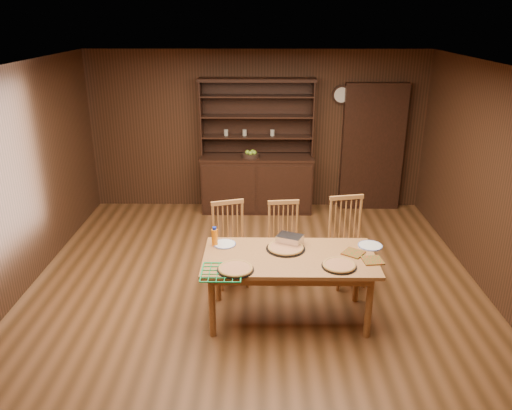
{
  "coord_description": "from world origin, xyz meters",
  "views": [
    {
      "loc": [
        0.08,
        -5.12,
        3.13
      ],
      "look_at": [
        0.01,
        0.4,
        0.99
      ],
      "focal_mm": 35.0,
      "sensor_mm": 36.0,
      "label": 1
    }
  ],
  "objects_px": {
    "china_hutch": "(257,176)",
    "chair_right": "(347,238)",
    "dining_table": "(289,263)",
    "chair_left": "(230,240)",
    "juice_bottle": "(215,237)",
    "chair_center": "(284,238)"
  },
  "relations": [
    {
      "from": "china_hutch",
      "to": "dining_table",
      "type": "relative_size",
      "value": 1.21
    },
    {
      "from": "dining_table",
      "to": "juice_bottle",
      "type": "distance_m",
      "value": 0.86
    },
    {
      "from": "china_hutch",
      "to": "chair_right",
      "type": "xyz_separation_m",
      "value": [
        1.12,
        -2.36,
        -0.02
      ]
    },
    {
      "from": "china_hutch",
      "to": "chair_right",
      "type": "height_order",
      "value": "china_hutch"
    },
    {
      "from": "chair_center",
      "to": "juice_bottle",
      "type": "relative_size",
      "value": 4.52
    },
    {
      "from": "chair_right",
      "to": "juice_bottle",
      "type": "height_order",
      "value": "chair_right"
    },
    {
      "from": "chair_right",
      "to": "dining_table",
      "type": "bearing_deg",
      "value": -143.16
    },
    {
      "from": "dining_table",
      "to": "chair_right",
      "type": "xyz_separation_m",
      "value": [
        0.74,
        0.83,
        -0.09
      ]
    },
    {
      "from": "china_hutch",
      "to": "chair_center",
      "type": "relative_size",
      "value": 2.19
    },
    {
      "from": "dining_table",
      "to": "chair_center",
      "type": "distance_m",
      "value": 0.93
    },
    {
      "from": "dining_table",
      "to": "chair_right",
      "type": "relative_size",
      "value": 1.66
    },
    {
      "from": "chair_center",
      "to": "china_hutch",
      "type": "bearing_deg",
      "value": 92.68
    },
    {
      "from": "china_hutch",
      "to": "chair_right",
      "type": "bearing_deg",
      "value": -64.63
    },
    {
      "from": "chair_left",
      "to": "juice_bottle",
      "type": "xyz_separation_m",
      "value": [
        -0.13,
        -0.56,
        0.31
      ]
    },
    {
      "from": "china_hutch",
      "to": "chair_right",
      "type": "distance_m",
      "value": 2.62
    },
    {
      "from": "chair_left",
      "to": "juice_bottle",
      "type": "distance_m",
      "value": 0.65
    },
    {
      "from": "china_hutch",
      "to": "chair_left",
      "type": "distance_m",
      "value": 2.41
    },
    {
      "from": "china_hutch",
      "to": "dining_table",
      "type": "height_order",
      "value": "china_hutch"
    },
    {
      "from": "dining_table",
      "to": "chair_right",
      "type": "bearing_deg",
      "value": 48.28
    },
    {
      "from": "china_hutch",
      "to": "chair_left",
      "type": "height_order",
      "value": "china_hutch"
    },
    {
      "from": "dining_table",
      "to": "chair_center",
      "type": "bearing_deg",
      "value": 91.12
    },
    {
      "from": "china_hutch",
      "to": "dining_table",
      "type": "bearing_deg",
      "value": -83.28
    }
  ]
}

